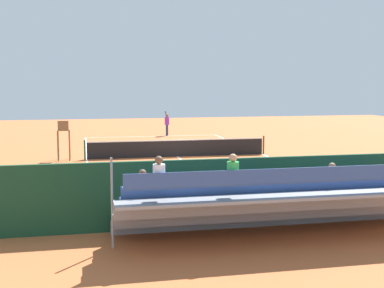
# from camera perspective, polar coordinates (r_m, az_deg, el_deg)

# --- Properties ---
(ground_plane) EXTENTS (60.00, 60.00, 0.00)m
(ground_plane) POSITION_cam_1_polar(r_m,az_deg,el_deg) (29.41, -1.61, -1.39)
(ground_plane) COLOR #BC6033
(court_line_markings) EXTENTS (10.10, 22.20, 0.01)m
(court_line_markings) POSITION_cam_1_polar(r_m,az_deg,el_deg) (29.44, -1.62, -1.38)
(court_line_markings) COLOR white
(court_line_markings) RESTS_ON ground
(tennis_net) EXTENTS (10.30, 0.10, 1.07)m
(tennis_net) POSITION_cam_1_polar(r_m,az_deg,el_deg) (29.34, -1.61, -0.42)
(tennis_net) COLOR black
(tennis_net) RESTS_ON ground
(backdrop_wall) EXTENTS (18.00, 0.16, 2.00)m
(backdrop_wall) POSITION_cam_1_polar(r_m,az_deg,el_deg) (15.86, 7.49, -5.03)
(backdrop_wall) COLOR #194228
(backdrop_wall) RESTS_ON ground
(bleacher_stand) EXTENTS (9.06, 2.40, 2.48)m
(bleacher_stand) POSITION_cam_1_polar(r_m,az_deg,el_deg) (14.61, 8.81, -6.36)
(bleacher_stand) COLOR gray
(bleacher_stand) RESTS_ON ground
(umpire_chair) EXTENTS (0.67, 0.67, 2.14)m
(umpire_chair) POSITION_cam_1_polar(r_m,az_deg,el_deg) (28.79, -13.85, 0.86)
(umpire_chair) COLOR brown
(umpire_chair) RESTS_ON ground
(courtside_bench) EXTENTS (1.80, 0.40, 0.93)m
(courtside_bench) POSITION_cam_1_polar(r_m,az_deg,el_deg) (17.33, 12.73, -5.61)
(courtside_bench) COLOR #9E754C
(courtside_bench) RESTS_ON ground
(equipment_bag) EXTENTS (0.90, 0.36, 0.36)m
(equipment_bag) POSITION_cam_1_polar(r_m,az_deg,el_deg) (16.72, 7.96, -7.29)
(equipment_bag) COLOR #334C8C
(equipment_bag) RESTS_ON ground
(tennis_player) EXTENTS (0.47, 0.55, 1.93)m
(tennis_player) POSITION_cam_1_polar(r_m,az_deg,el_deg) (40.48, -2.75, 2.35)
(tennis_player) COLOR navy
(tennis_player) RESTS_ON ground
(tennis_racket) EXTENTS (0.54, 0.48, 0.03)m
(tennis_racket) POSITION_cam_1_polar(r_m,az_deg,el_deg) (40.20, -3.59, 0.88)
(tennis_racket) COLOR black
(tennis_racket) RESTS_ON ground
(tennis_ball_near) EXTENTS (0.07, 0.07, 0.07)m
(tennis_ball_near) POSITION_cam_1_polar(r_m,az_deg,el_deg) (39.96, 0.66, 0.88)
(tennis_ball_near) COLOR #CCDB33
(tennis_ball_near) RESTS_ON ground
(tennis_ball_far) EXTENTS (0.07, 0.07, 0.07)m
(tennis_ball_far) POSITION_cam_1_polar(r_m,az_deg,el_deg) (39.20, -2.50, 0.76)
(tennis_ball_far) COLOR #CCDB33
(tennis_ball_far) RESTS_ON ground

